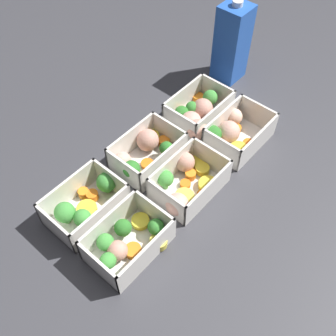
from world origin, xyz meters
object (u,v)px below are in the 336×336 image
object	(u,v)px
container_near_center	(186,183)
container_near_right	(232,133)
container_far_center	(145,152)
juice_carton	(232,43)
container_near_left	(127,241)
container_far_left	(86,204)
container_far_right	(197,114)

from	to	relation	value
container_near_center	container_near_right	distance (m)	0.17
container_far_center	juice_carton	bearing A→B (deg)	5.59
container_near_left	container_near_right	distance (m)	0.34
container_near_left	container_far_left	size ratio (longest dim) A/B	0.95
container_near_right	container_near_left	bearing A→B (deg)	-178.13
container_near_left	container_far_right	distance (m)	0.35
container_near_right	container_far_left	world-z (taller)	same
container_far_center	juice_carton	xyz separation A→B (m)	(0.34, 0.03, 0.07)
container_far_left	juice_carton	size ratio (longest dim) A/B	0.75
container_near_center	juice_carton	size ratio (longest dim) A/B	0.83
container_near_left	container_near_center	xyz separation A→B (m)	(0.17, 0.00, -0.00)
container_near_center	container_far_right	size ratio (longest dim) A/B	1.09
juice_carton	container_far_center	bearing A→B (deg)	-174.41
container_near_center	container_near_right	xyz separation A→B (m)	(0.17, 0.01, 0.00)
container_near_left	container_far_right	world-z (taller)	same
container_near_center	container_far_center	xyz separation A→B (m)	(0.00, 0.11, 0.00)
container_far_left	container_far_center	distance (m)	0.17
container_near_right	container_far_center	bearing A→B (deg)	147.55
container_near_right	juice_carton	size ratio (longest dim) A/B	0.72
juice_carton	container_near_center	bearing A→B (deg)	-157.18
container_far_left	container_far_right	world-z (taller)	same
container_far_left	container_near_left	bearing A→B (deg)	-91.75
container_far_right	container_near_left	bearing A→B (deg)	-162.62
container_far_center	container_far_left	bearing A→B (deg)	-178.72
container_near_right	container_far_left	distance (m)	0.35
juice_carton	container_far_left	bearing A→B (deg)	-175.82
juice_carton	container_far_right	bearing A→B (deg)	-166.00
container_near_center	container_far_left	world-z (taller)	same
container_near_center	juice_carton	distance (m)	0.38
container_near_left	container_near_right	world-z (taller)	same
container_far_right	container_far_left	bearing A→B (deg)	178.52
container_near_left	container_far_left	distance (m)	0.11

